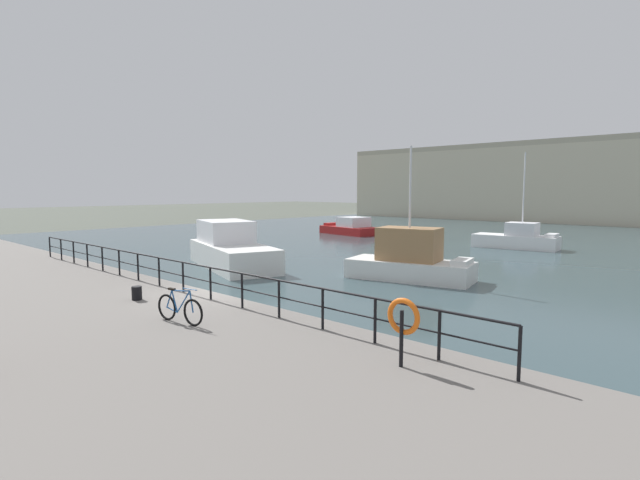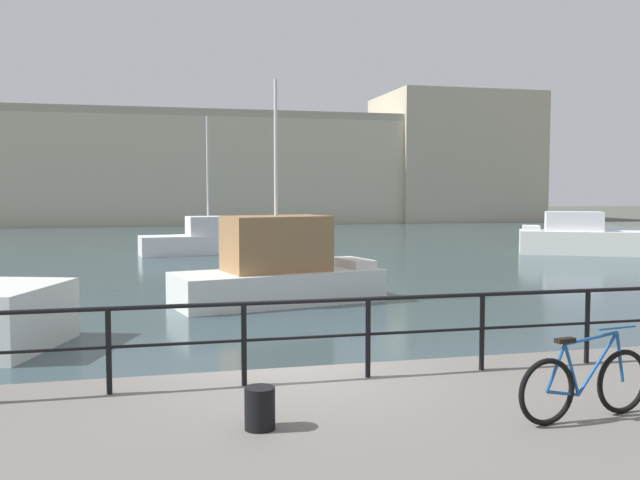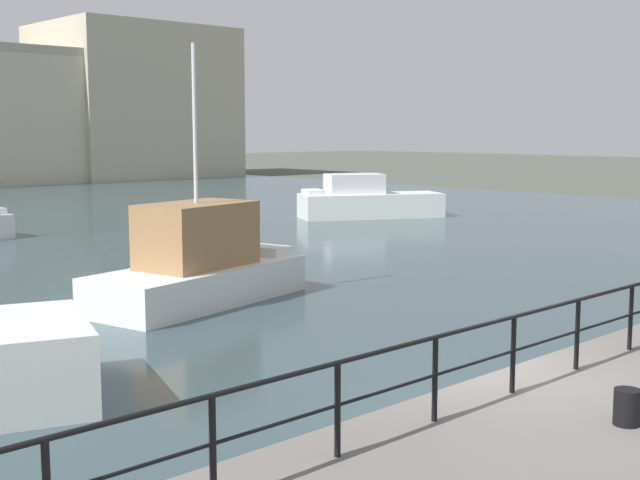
{
  "view_description": "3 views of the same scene",
  "coord_description": "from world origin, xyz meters",
  "px_view_note": "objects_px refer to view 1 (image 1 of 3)",
  "views": [
    {
      "loc": [
        13.96,
        -9.58,
        4.26
      ],
      "look_at": [
        0.21,
        5.17,
        2.18
      ],
      "focal_mm": 27.09,
      "sensor_mm": 36.0,
      "label": 1
    },
    {
      "loc": [
        -1.87,
        -9.43,
        3.2
      ],
      "look_at": [
        1.25,
        3.5,
        2.26
      ],
      "focal_mm": 38.99,
      "sensor_mm": 36.0,
      "label": 2
    },
    {
      "loc": [
        -10.15,
        -7.01,
        4.25
      ],
      "look_at": [
        0.33,
        4.25,
        2.24
      ],
      "focal_mm": 47.03,
      "sensor_mm": 36.0,
      "label": 3
    }
  ],
  "objects_px": {
    "moored_red_daysailer": "(517,239)",
    "parked_bicycle": "(180,309)",
    "moored_small_launch": "(351,228)",
    "moored_white_yacht": "(231,249)",
    "life_ring_stand": "(403,319)",
    "mooring_bollard": "(137,293)",
    "moored_harbor_tender": "(410,260)"
  },
  "relations": [
    {
      "from": "parked_bicycle",
      "to": "moored_small_launch",
      "type": "bearing_deg",
      "value": 113.17
    },
    {
      "from": "mooring_bollard",
      "to": "life_ring_stand",
      "type": "bearing_deg",
      "value": 5.08
    },
    {
      "from": "moored_small_launch",
      "to": "parked_bicycle",
      "type": "bearing_deg",
      "value": 130.56
    },
    {
      "from": "moored_small_launch",
      "to": "mooring_bollard",
      "type": "distance_m",
      "value": 32.66
    },
    {
      "from": "moored_harbor_tender",
      "to": "mooring_bollard",
      "type": "height_order",
      "value": "moored_harbor_tender"
    },
    {
      "from": "moored_red_daysailer",
      "to": "moored_harbor_tender",
      "type": "xyz_separation_m",
      "value": [
        1.05,
        -16.07,
        0.23
      ]
    },
    {
      "from": "moored_white_yacht",
      "to": "parked_bicycle",
      "type": "distance_m",
      "value": 14.27
    },
    {
      "from": "parked_bicycle",
      "to": "life_ring_stand",
      "type": "distance_m",
      "value": 6.28
    },
    {
      "from": "moored_red_daysailer",
      "to": "life_ring_stand",
      "type": "distance_m",
      "value": 28.84
    },
    {
      "from": "moored_white_yacht",
      "to": "moored_red_daysailer",
      "type": "bearing_deg",
      "value": -94.78
    },
    {
      "from": "moored_small_launch",
      "to": "parked_bicycle",
      "type": "relative_size",
      "value": 3.58
    },
    {
      "from": "moored_white_yacht",
      "to": "parked_bicycle",
      "type": "bearing_deg",
      "value": 156.86
    },
    {
      "from": "moored_harbor_tender",
      "to": "moored_small_launch",
      "type": "xyz_separation_m",
      "value": [
        -17.33,
        16.64,
        -0.31
      ]
    },
    {
      "from": "moored_red_daysailer",
      "to": "life_ring_stand",
      "type": "height_order",
      "value": "moored_red_daysailer"
    },
    {
      "from": "moored_red_daysailer",
      "to": "parked_bicycle",
      "type": "height_order",
      "value": "moored_red_daysailer"
    },
    {
      "from": "moored_harbor_tender",
      "to": "parked_bicycle",
      "type": "xyz_separation_m",
      "value": [
        1.07,
        -12.93,
        0.17
      ]
    },
    {
      "from": "moored_harbor_tender",
      "to": "moored_small_launch",
      "type": "distance_m",
      "value": 24.02
    },
    {
      "from": "parked_bicycle",
      "to": "life_ring_stand",
      "type": "relative_size",
      "value": 1.26
    },
    {
      "from": "moored_harbor_tender",
      "to": "moored_red_daysailer",
      "type": "bearing_deg",
      "value": 80.87
    },
    {
      "from": "moored_small_launch",
      "to": "moored_harbor_tender",
      "type": "bearing_deg",
      "value": 144.84
    },
    {
      "from": "moored_white_yacht",
      "to": "parked_bicycle",
      "type": "height_order",
      "value": "moored_white_yacht"
    },
    {
      "from": "life_ring_stand",
      "to": "moored_red_daysailer",
      "type": "bearing_deg",
      "value": 106.56
    },
    {
      "from": "moored_red_daysailer",
      "to": "moored_small_launch",
      "type": "bearing_deg",
      "value": 171.72
    },
    {
      "from": "moored_white_yacht",
      "to": "parked_bicycle",
      "type": "relative_size",
      "value": 4.68
    },
    {
      "from": "life_ring_stand",
      "to": "parked_bicycle",
      "type": "bearing_deg",
      "value": -167.33
    },
    {
      "from": "moored_red_daysailer",
      "to": "moored_small_launch",
      "type": "xyz_separation_m",
      "value": [
        -16.28,
        0.57,
        -0.08
      ]
    },
    {
      "from": "moored_harbor_tender",
      "to": "life_ring_stand",
      "type": "relative_size",
      "value": 4.53
    },
    {
      "from": "mooring_bollard",
      "to": "life_ring_stand",
      "type": "distance_m",
      "value": 9.65
    },
    {
      "from": "moored_red_daysailer",
      "to": "parked_bicycle",
      "type": "bearing_deg",
      "value": -92.12
    },
    {
      "from": "moored_red_daysailer",
      "to": "parked_bicycle",
      "type": "relative_size",
      "value": 3.96
    },
    {
      "from": "moored_red_daysailer",
      "to": "life_ring_stand",
      "type": "bearing_deg",
      "value": -79.72
    },
    {
      "from": "mooring_bollard",
      "to": "moored_white_yacht",
      "type": "bearing_deg",
      "value": 128.37
    }
  ]
}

